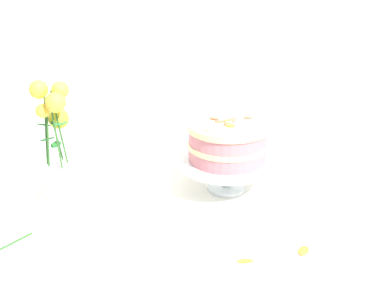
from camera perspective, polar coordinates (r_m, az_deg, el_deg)
dining_table at (r=1.54m, az=-2.27°, el=-7.68°), size 1.40×1.00×0.74m
linen_napkin at (r=1.53m, az=3.75°, el=-4.01°), size 0.39×0.39×0.00m
cake_stand at (r=1.50m, az=3.83°, el=-1.22°), size 0.29×0.29×0.10m
layer_cake at (r=1.47m, az=3.90°, el=1.35°), size 0.23×0.23×0.12m
flower_vase at (r=1.46m, az=-14.77°, el=0.97°), size 0.10×0.12×0.34m
teacup at (r=1.44m, az=16.68°, el=-5.82°), size 0.13×0.13×0.06m
loose_petal_0 at (r=1.23m, az=5.84°, el=-11.58°), size 0.04×0.02×0.00m
loose_petal_1 at (r=1.28m, az=12.07°, el=-10.31°), size 0.05×0.05×0.01m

